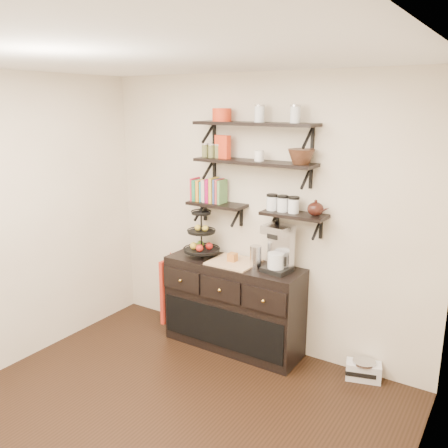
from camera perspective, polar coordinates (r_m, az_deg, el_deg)
floor at (r=3.93m, az=-9.49°, el=-23.87°), size 3.50×3.50×0.00m
ceiling at (r=3.11m, az=-11.65°, el=19.26°), size 3.50×3.50×0.02m
back_wall at (r=4.65m, az=4.31°, el=1.04°), size 3.50×0.02×2.70m
right_wall at (r=2.51m, az=21.03°, el=-11.87°), size 0.02×3.50×2.70m
shelf_top at (r=4.41m, az=3.70°, el=11.90°), size 1.20×0.27×0.23m
shelf_mid at (r=4.44m, az=3.63°, el=7.39°), size 1.20×0.27×0.23m
shelf_low_left at (r=4.74m, az=-0.82°, el=2.31°), size 0.60×0.25×0.23m
shelf_low_right at (r=4.35m, az=8.46°, el=1.03°), size 0.60×0.25×0.23m
cookbooks at (r=4.76m, az=-1.73°, el=4.03°), size 0.36×0.15×0.26m
glass_canisters at (r=4.38m, az=7.06°, el=2.34°), size 0.32×0.10×0.13m
sideboard at (r=4.82m, az=1.14°, el=-9.73°), size 1.40×0.50×0.92m
fruit_stand at (r=4.80m, az=-2.67°, el=-1.78°), size 0.37×0.37×0.54m
candle at (r=4.64m, az=1.03°, el=-4.01°), size 0.08×0.08×0.08m
coffee_maker at (r=4.40m, az=6.60°, el=-3.01°), size 0.27×0.26×0.45m
thermal_carafe at (r=4.48m, az=3.83°, el=-4.00°), size 0.11×0.11×0.22m
apron at (r=5.12m, az=-6.51°, el=-7.83°), size 0.04×0.30×0.69m
radio at (r=4.62m, az=16.42°, el=-16.53°), size 0.34×0.25×0.18m
recipe_box at (r=4.60m, az=-0.16°, el=9.27°), size 0.17×0.09×0.22m
walnut_bowl at (r=4.22m, az=9.28°, el=8.01°), size 0.24×0.24×0.13m
ramekins at (r=4.41m, az=4.26°, el=8.19°), size 0.09×0.09×0.10m
teapot at (r=4.25m, az=10.95°, el=1.93°), size 0.22×0.18×0.15m
red_pot at (r=4.59m, az=-0.26°, el=13.01°), size 0.18×0.18×0.12m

